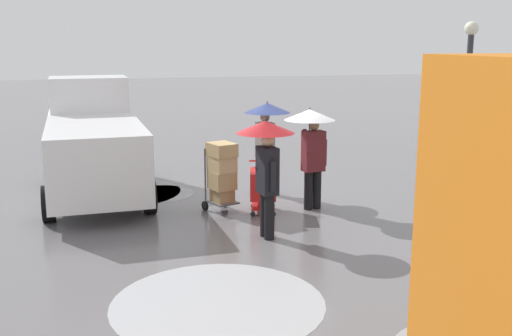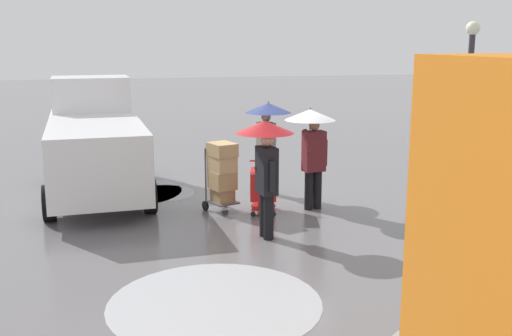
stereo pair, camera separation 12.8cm
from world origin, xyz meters
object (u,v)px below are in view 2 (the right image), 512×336
object	(u,v)px
hand_dolly_boxes	(222,171)
pedestrian_pink_side	(266,151)
shopping_cart_vendor	(263,185)
street_lamp	(468,96)
pedestrian_black_side	(312,135)
cargo_van_parked_right	(95,144)
pedestrian_white_side	(267,126)

from	to	relation	value
hand_dolly_boxes	pedestrian_pink_side	distance (m)	1.97
shopping_cart_vendor	street_lamp	world-z (taller)	street_lamp
hand_dolly_boxes	pedestrian_black_side	world-z (taller)	pedestrian_black_side
cargo_van_parked_right	street_lamp	world-z (taller)	street_lamp
street_lamp	hand_dolly_boxes	bearing A→B (deg)	-9.85
hand_dolly_boxes	pedestrian_white_side	distance (m)	1.91
cargo_van_parked_right	street_lamp	xyz separation A→B (m)	(-7.51, 2.95, 1.19)
hand_dolly_boxes	pedestrian_pink_side	xyz separation A→B (m)	(-0.46, 1.78, 0.73)
cargo_van_parked_right	shopping_cart_vendor	world-z (taller)	cargo_van_parked_right
shopping_cart_vendor	pedestrian_black_side	distance (m)	1.43
pedestrian_pink_side	street_lamp	bearing A→B (deg)	-168.54
cargo_van_parked_right	hand_dolly_boxes	size ratio (longest dim) A/B	3.76
pedestrian_pink_side	pedestrian_black_side	distance (m)	2.06
pedestrian_black_side	pedestrian_white_side	distance (m)	1.57
cargo_van_parked_right	pedestrian_white_side	xyz separation A→B (m)	(-3.81, 0.86, 0.41)
shopping_cart_vendor	pedestrian_white_side	xyz separation A→B (m)	(-0.45, -1.46, 1.02)
hand_dolly_boxes	cargo_van_parked_right	bearing A→B (deg)	-39.37
street_lamp	pedestrian_pink_side	bearing A→B (deg)	11.46
pedestrian_white_side	shopping_cart_vendor	bearing A→B (deg)	72.67
hand_dolly_boxes	pedestrian_white_side	size ratio (longest dim) A/B	0.67
shopping_cart_vendor	pedestrian_black_side	size ratio (longest dim) A/B	0.49
pedestrian_pink_side	pedestrian_black_side	xyz separation A→B (m)	(-1.37, -1.54, -0.01)
hand_dolly_boxes	street_lamp	distance (m)	5.27
pedestrian_pink_side	pedestrian_white_side	size ratio (longest dim) A/B	1.00
pedestrian_black_side	street_lamp	size ratio (longest dim) A/B	0.56
shopping_cart_vendor	pedestrian_pink_side	world-z (taller)	pedestrian_pink_side
cargo_van_parked_right	street_lamp	size ratio (longest dim) A/B	1.41
cargo_van_parked_right	shopping_cart_vendor	bearing A→B (deg)	145.36
cargo_van_parked_right	pedestrian_black_side	bearing A→B (deg)	152.07
shopping_cart_vendor	hand_dolly_boxes	size ratio (longest dim) A/B	0.72
shopping_cart_vendor	pedestrian_white_side	distance (m)	1.83
cargo_van_parked_right	hand_dolly_boxes	bearing A→B (deg)	140.63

